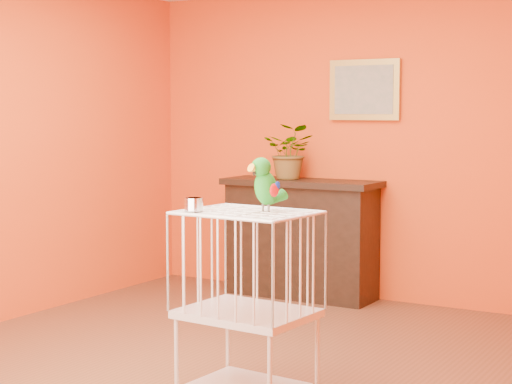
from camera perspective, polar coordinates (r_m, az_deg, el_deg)
The scene contains 8 objects.
ground at distance 5.43m, azimuth -2.45°, elevation -11.40°, with size 4.50×4.50×0.00m, color brown.
room_shell at distance 5.20m, azimuth -2.52°, elevation 5.55°, with size 4.50×4.50×4.50m.
console_cabinet at distance 7.27m, azimuth 3.00°, elevation -3.09°, with size 1.35×0.48×1.00m.
potted_plant at distance 7.27m, azimuth 2.39°, elevation 2.31°, with size 0.42×0.47×0.36m, color #26722D.
framed_picture at distance 7.17m, azimuth 7.23°, elevation 6.77°, with size 0.62×0.04×0.50m.
birdcage at distance 4.63m, azimuth -0.60°, elevation -7.46°, with size 0.71×0.56×1.04m.
feed_cup at distance 4.55m, azimuth -4.18°, elevation -0.82°, with size 0.10×0.10×0.07m, color silver.
parrot at distance 4.54m, azimuth 0.64°, elevation 0.55°, with size 0.16×0.26×0.29m.
Camera 1 is at (2.83, -4.37, 1.56)m, focal length 60.00 mm.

